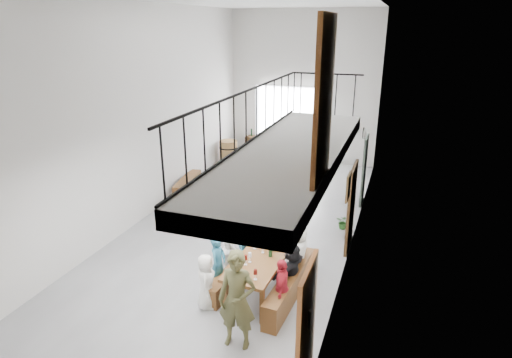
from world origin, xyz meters
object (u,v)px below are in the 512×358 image
at_px(tasting_table, 262,260).
at_px(bicycle_near, 300,153).
at_px(oak_barrel, 229,154).
at_px(side_bench, 188,185).
at_px(serving_counter, 266,149).
at_px(host_standing, 237,300).
at_px(bench_inner, 233,276).

xyz_separation_m(tasting_table, bicycle_near, (-1.20, 7.97, -0.21)).
xyz_separation_m(tasting_table, oak_barrel, (-3.66, 7.06, -0.21)).
distance_m(side_bench, serving_counter, 4.32).
relative_size(side_bench, host_standing, 1.01).
bearing_deg(tasting_table, oak_barrel, 120.10).
distance_m(bench_inner, serving_counter, 8.59).
relative_size(bench_inner, bicycle_near, 0.94).
relative_size(side_bench, bicycle_near, 0.91).
height_order(side_bench, serving_counter, serving_counter).
xyz_separation_m(side_bench, oak_barrel, (0.20, 2.83, 0.25)).
bearing_deg(host_standing, side_bench, 120.57).
bearing_deg(side_bench, host_standing, -55.49).
bearing_deg(oak_barrel, side_bench, -93.95).
bearing_deg(serving_counter, bicycle_near, -6.85).
relative_size(tasting_table, bench_inner, 1.19).
bearing_deg(tasting_table, host_standing, -83.57).
distance_m(oak_barrel, bicycle_near, 2.62).
xyz_separation_m(side_bench, bicycle_near, (2.65, 3.74, 0.25)).
bearing_deg(bicycle_near, host_standing, 177.62).
height_order(tasting_table, side_bench, tasting_table).
bearing_deg(side_bench, oak_barrel, 86.05).
bearing_deg(host_standing, serving_counter, 101.53).
distance_m(bench_inner, side_bench, 5.31).
bearing_deg(host_standing, bench_inner, 110.69).
relative_size(tasting_table, oak_barrel, 2.13).
xyz_separation_m(host_standing, bicycle_near, (-1.30, 9.48, -0.36)).
relative_size(tasting_table, side_bench, 1.22).
bearing_deg(tasting_table, side_bench, 135.04).
bearing_deg(side_bench, tasting_table, -47.69).
relative_size(bench_inner, host_standing, 1.04).
xyz_separation_m(side_bench, serving_counter, (1.21, 4.14, 0.19)).
bearing_deg(host_standing, oak_barrel, 109.70).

